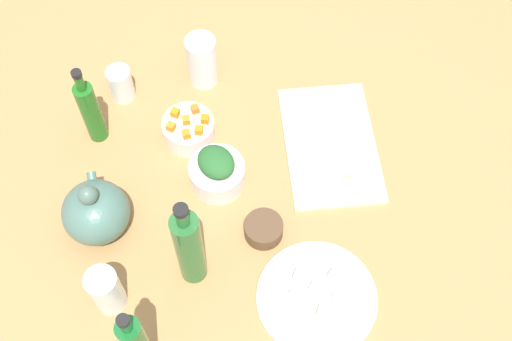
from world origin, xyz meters
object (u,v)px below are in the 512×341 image
(bowl_small_side, at_px, (264,229))
(drinking_glass_1, at_px, (202,61))
(drinking_glass_2, at_px, (121,84))
(plate_tofu, at_px, (317,298))
(cutting_board, at_px, (330,144))
(bottle_2, at_px, (189,247))
(bowl_greens, at_px, (217,174))
(drinking_glass_0, at_px, (106,290))
(bottle_1, at_px, (90,111))
(teapot, at_px, (96,212))
(bowl_carrots, at_px, (189,130))

(bowl_small_side, height_order, drinking_glass_1, drinking_glass_1)
(drinking_glass_1, bearing_deg, drinking_glass_2, 94.33)
(bowl_small_side, bearing_deg, plate_tofu, -154.48)
(cutting_board, distance_m, bottle_2, 0.46)
(plate_tofu, xyz_separation_m, bowl_greens, (0.31, 0.16, 0.03))
(bowl_greens, relative_size, bottle_2, 0.43)
(drinking_glass_0, xyz_separation_m, drinking_glass_1, (0.54, -0.27, 0.01))
(plate_tofu, distance_m, bottle_1, 0.65)
(cutting_board, bearing_deg, drinking_glass_2, 63.11)
(plate_tofu, distance_m, bowl_greens, 0.35)
(bottle_1, relative_size, drinking_glass_1, 1.69)
(bottle_1, height_order, drinking_glass_0, bottle_1)
(bowl_greens, distance_m, teapot, 0.28)
(drinking_glass_1, bearing_deg, teapot, 142.43)
(bottle_2, relative_size, drinking_glass_0, 2.34)
(drinking_glass_0, bearing_deg, bowl_carrots, -29.39)
(cutting_board, bearing_deg, bottle_1, 76.34)
(cutting_board, relative_size, drinking_glass_0, 2.71)
(plate_tofu, distance_m, bottle_2, 0.29)
(drinking_glass_2, bearing_deg, cutting_board, -116.89)
(plate_tofu, bearing_deg, drinking_glass_0, 80.02)
(teapot, height_order, bottle_2, bottle_2)
(bowl_carrots, bearing_deg, plate_tofu, -155.44)
(bowl_greens, xyz_separation_m, bowl_small_side, (-0.15, -0.08, -0.01))
(cutting_board, height_order, bottle_1, bottle_1)
(plate_tofu, distance_m, drinking_glass_2, 0.70)
(drinking_glass_0, bearing_deg, teapot, 3.17)
(cutting_board, height_order, bowl_small_side, bowl_small_side)
(bottle_1, bearing_deg, plate_tofu, -139.76)
(bottle_1, bearing_deg, drinking_glass_2, -32.29)
(bowl_small_side, distance_m, drinking_glass_1, 0.46)
(bowl_carrots, relative_size, drinking_glass_2, 1.34)
(drinking_glass_2, bearing_deg, bottle_1, 147.71)
(drinking_glass_0, height_order, drinking_glass_2, drinking_glass_0)
(cutting_board, xyz_separation_m, bowl_carrots, (0.09, 0.32, 0.02))
(teapot, distance_m, bottle_2, 0.24)
(bowl_greens, xyz_separation_m, drinking_glass_2, (0.29, 0.19, 0.01))
(drinking_glass_0, height_order, drinking_glass_1, drinking_glass_1)
(cutting_board, relative_size, bowl_greens, 2.67)
(bowl_greens, distance_m, bowl_carrots, 0.14)
(teapot, xyz_separation_m, drinking_glass_1, (0.36, -0.28, 0.01))
(bottle_1, height_order, bottle_2, bottle_2)
(bowl_small_side, relative_size, bottle_1, 0.36)
(bottle_1, xyz_separation_m, drinking_glass_0, (-0.42, -0.00, -0.03))
(cutting_board, height_order, drinking_glass_2, drinking_glass_2)
(bowl_greens, bearing_deg, bowl_carrots, 19.47)
(bottle_1, distance_m, bottle_2, 0.43)
(drinking_glass_0, distance_m, drinking_glass_1, 0.61)
(drinking_glass_1, bearing_deg, plate_tofu, -166.58)
(teapot, bearing_deg, drinking_glass_0, -176.83)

